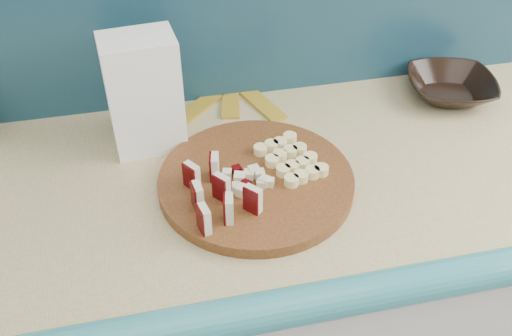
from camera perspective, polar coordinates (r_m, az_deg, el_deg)
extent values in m
cube|color=tan|center=(1.05, -13.06, -3.17)|extent=(2.20, 0.60, 0.03)
cylinder|color=#43240E|center=(1.02, 0.00, -1.33)|extent=(0.45, 0.45, 0.02)
cube|color=beige|center=(0.91, -5.14, -5.08)|extent=(0.02, 0.03, 0.05)
cube|color=#420407|center=(0.91, -5.59, -5.26)|extent=(0.01, 0.03, 0.05)
cube|color=beige|center=(0.95, -5.79, -2.82)|extent=(0.02, 0.03, 0.05)
cube|color=#420407|center=(0.95, -6.22, -2.99)|extent=(0.01, 0.03, 0.05)
cube|color=beige|center=(0.99, -6.38, -0.75)|extent=(0.02, 0.03, 0.05)
cube|color=#420407|center=(0.99, -6.80, -0.90)|extent=(0.01, 0.03, 0.05)
cube|color=beige|center=(0.92, -2.66, -4.08)|extent=(0.02, 0.03, 0.05)
cube|color=#420407|center=(0.92, -3.09, -4.26)|extent=(0.01, 0.03, 0.05)
cube|color=beige|center=(0.96, -3.41, -1.90)|extent=(0.02, 0.03, 0.05)
cube|color=#420407|center=(0.96, -3.82, -2.06)|extent=(0.01, 0.03, 0.05)
cube|color=beige|center=(1.00, -4.09, 0.11)|extent=(0.02, 0.03, 0.05)
cube|color=#420407|center=(1.00, -4.49, -0.04)|extent=(0.01, 0.03, 0.05)
cube|color=beige|center=(0.94, -0.27, -3.11)|extent=(0.02, 0.03, 0.05)
cube|color=#420407|center=(0.94, -0.68, -3.28)|extent=(0.01, 0.03, 0.05)
cube|color=beige|center=(1.01, -0.67, -0.75)|extent=(0.02, 0.02, 0.02)
cube|color=beige|center=(1.01, -0.63, -0.43)|extent=(0.02, 0.02, 0.02)
cube|color=#420407|center=(1.02, -1.04, -0.12)|extent=(0.02, 0.02, 0.02)
cube|color=beige|center=(1.01, -1.29, -0.60)|extent=(0.02, 0.02, 0.02)
cube|color=beige|center=(1.01, -1.82, -0.60)|extent=(0.02, 0.02, 0.02)
cube|color=beige|center=(1.00, -2.34, -0.90)|extent=(0.02, 0.02, 0.02)
cube|color=beige|center=(1.00, -1.57, -1.10)|extent=(0.02, 0.02, 0.02)
cube|color=beige|center=(0.99, -1.54, -1.47)|extent=(0.02, 0.02, 0.02)
cube|color=#420407|center=(0.99, -1.02, -1.82)|extent=(0.02, 0.02, 0.02)
cube|color=beige|center=(1.00, -0.67, -1.29)|extent=(0.02, 0.02, 0.02)
cube|color=beige|center=(1.00, -0.06, -1.24)|extent=(0.02, 0.02, 0.02)
cube|color=beige|center=(1.00, -0.61, -0.88)|extent=(0.02, 0.02, 0.02)
cylinder|color=#F7E597|center=(1.00, 3.73, -1.36)|extent=(0.03, 0.03, 0.02)
cylinder|color=#F7E597|center=(1.01, 4.72, -0.95)|extent=(0.03, 0.03, 0.02)
cylinder|color=#F7E597|center=(1.02, 5.70, -0.55)|extent=(0.03, 0.03, 0.02)
cylinder|color=#F7E597|center=(1.03, 6.65, -0.16)|extent=(0.03, 0.03, 0.02)
cylinder|color=#F7E597|center=(1.02, 2.63, -0.25)|extent=(0.03, 0.03, 0.02)
cylinder|color=#F7E597|center=(1.03, 3.61, 0.14)|extent=(0.03, 0.03, 0.02)
cylinder|color=#F7E597|center=(1.04, 4.57, 0.52)|extent=(0.03, 0.03, 0.02)
cylinder|color=#F7E597|center=(1.05, 5.52, 0.90)|extent=(0.03, 0.03, 0.02)
cylinder|color=#F7E597|center=(1.04, 1.57, 0.81)|extent=(0.03, 0.03, 0.02)
cylinder|color=#F7E597|center=(1.05, 2.54, 1.19)|extent=(0.03, 0.03, 0.02)
cylinder|color=#F7E597|center=(1.06, 3.50, 1.55)|extent=(0.03, 0.03, 0.02)
cylinder|color=#F7E597|center=(1.07, 4.44, 1.91)|extent=(0.03, 0.03, 0.02)
cylinder|color=#F7E597|center=(1.07, 0.56, 1.83)|extent=(0.03, 0.03, 0.02)
cylinder|color=#F7E597|center=(1.07, 1.52, 2.19)|extent=(0.03, 0.03, 0.02)
cylinder|color=#F7E597|center=(1.08, 2.46, 2.54)|extent=(0.03, 0.03, 0.02)
cylinder|color=#F7E597|center=(1.09, 3.39, 2.88)|extent=(0.03, 0.03, 0.02)
imported|color=black|center=(1.33, 18.87, 7.67)|extent=(0.23, 0.23, 0.05)
cube|color=white|center=(1.09, -11.16, 7.32)|extent=(0.14, 0.11, 0.23)
cube|color=gold|center=(1.24, -5.37, 6.34)|extent=(0.15, 0.15, 0.01)
cube|color=gold|center=(1.27, -2.56, 7.25)|extent=(0.07, 0.18, 0.01)
cube|color=gold|center=(1.25, 0.20, 6.76)|extent=(0.09, 0.18, 0.01)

